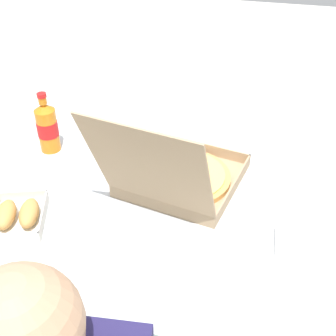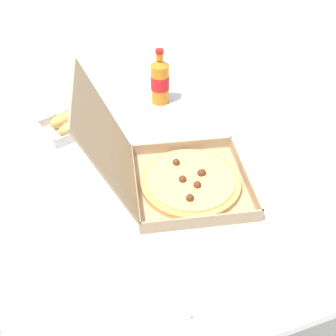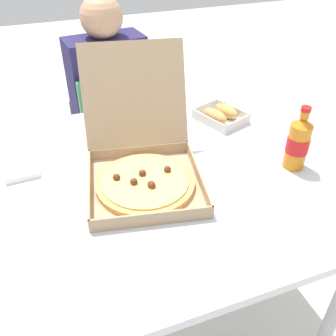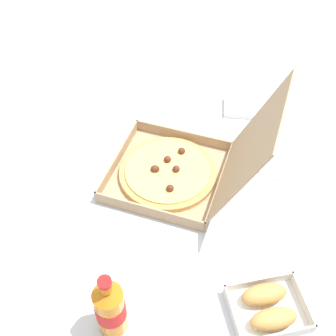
{
  "view_description": "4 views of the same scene",
  "coord_description": "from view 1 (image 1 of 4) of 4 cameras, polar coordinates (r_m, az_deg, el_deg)",
  "views": [
    {
      "loc": [
        -0.28,
        1.09,
        1.62
      ],
      "look_at": [
        0.0,
        -0.03,
        0.79
      ],
      "focal_mm": 47.43,
      "sensor_mm": 36.0,
      "label": 1
    },
    {
      "loc": [
        -0.87,
        0.31,
        1.59
      ],
      "look_at": [
        -0.02,
        0.01,
        0.8
      ],
      "focal_mm": 42.23,
      "sensor_mm": 36.0,
      "label": 2
    },
    {
      "loc": [
        -0.3,
        -0.94,
        1.48
      ],
      "look_at": [
        0.03,
        -0.07,
        0.8
      ],
      "focal_mm": 39.89,
      "sensor_mm": 36.0,
      "label": 3
    },
    {
      "loc": [
        0.89,
        0.07,
        1.81
      ],
      "look_at": [
        -0.04,
        -0.05,
        0.78
      ],
      "focal_mm": 47.22,
      "sensor_mm": 36.0,
      "label": 4
    }
  ],
  "objects": [
    {
      "name": "bread_side_box",
      "position": [
        1.37,
        -18.73,
        -5.76
      ],
      "size": [
        0.2,
        0.23,
        0.06
      ],
      "color": "white",
      "rests_on": "dining_table"
    },
    {
      "name": "ground_plane",
      "position": [
        1.98,
        -0.2,
        -19.49
      ],
      "size": [
        10.0,
        10.0,
        0.0
      ],
      "primitive_type": "plane",
      "color": "beige"
    },
    {
      "name": "pizza_box_open",
      "position": [
        1.41,
        1.29,
        -0.95
      ],
      "size": [
        0.44,
        0.55,
        0.37
      ],
      "color": "tan",
      "rests_on": "dining_table"
    },
    {
      "name": "paper_menu",
      "position": [
        1.18,
        4.22,
        -13.29
      ],
      "size": [
        0.25,
        0.22,
        0.0
      ],
      "primitive_type": "cube",
      "rotation": [
        0.0,
        0.0,
        -0.43
      ],
      "color": "white",
      "rests_on": "dining_table"
    },
    {
      "name": "dining_table",
      "position": [
        1.48,
        -0.25,
        -4.89
      ],
      "size": [
        1.11,
        1.05,
        0.73
      ],
      "color": "silver",
      "rests_on": "ground_plane"
    },
    {
      "name": "cola_bottle",
      "position": [
        1.63,
        -15.25,
        5.13
      ],
      "size": [
        0.07,
        0.07,
        0.22
      ],
      "color": "orange",
      "rests_on": "dining_table"
    },
    {
      "name": "napkin_pile",
      "position": [
        1.28,
        16.05,
        -9.4
      ],
      "size": [
        0.11,
        0.11,
        0.02
      ],
      "primitive_type": "cube",
      "rotation": [
        0.0,
        0.0,
        0.04
      ],
      "color": "white",
      "rests_on": "dining_table"
    }
  ]
}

